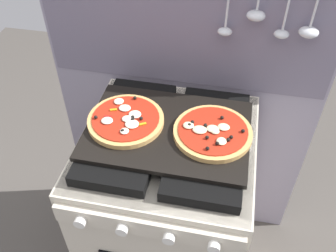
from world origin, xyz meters
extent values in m
cube|color=gray|center=(0.00, 0.34, 0.78)|extent=(1.10, 0.03, 1.55)
cube|color=slate|center=(0.00, 0.32, 1.15)|extent=(1.08, 0.00, 0.56)
ellipsoid|color=silver|center=(0.14, 0.29, 1.13)|extent=(0.05, 0.04, 0.03)
ellipsoid|color=silver|center=(0.23, 0.29, 1.20)|extent=(0.06, 0.05, 0.03)
ellipsoid|color=silver|center=(0.33, 0.29, 1.14)|extent=(0.05, 0.04, 0.03)
ellipsoid|color=silver|center=(0.41, 0.29, 1.16)|extent=(0.07, 0.06, 0.04)
cube|color=beige|center=(0.00, 0.00, 0.43)|extent=(0.60, 0.60, 0.86)
cube|color=black|center=(0.00, 0.00, 0.85)|extent=(0.59, 0.59, 0.01)
cube|color=black|center=(-0.14, 0.00, 0.88)|extent=(0.24, 0.51, 0.04)
cube|color=black|center=(0.14, 0.00, 0.88)|extent=(0.24, 0.51, 0.04)
cube|color=beige|center=(0.00, -0.31, 0.80)|extent=(0.58, 0.02, 0.07)
cylinder|color=silver|center=(-0.20, -0.33, 0.80)|extent=(0.04, 0.02, 0.04)
cylinder|color=silver|center=(-0.07, -0.33, 0.80)|extent=(0.04, 0.02, 0.04)
cylinder|color=silver|center=(0.07, -0.33, 0.80)|extent=(0.04, 0.02, 0.04)
cylinder|color=silver|center=(0.20, -0.33, 0.80)|extent=(0.04, 0.02, 0.04)
cube|color=black|center=(0.00, 0.00, 0.91)|extent=(0.54, 0.38, 0.02)
cylinder|color=tan|center=(-0.14, 0.00, 0.93)|extent=(0.26, 0.26, 0.02)
cylinder|color=#AD2614|center=(-0.14, 0.00, 0.94)|extent=(0.23, 0.23, 0.00)
ellipsoid|color=#F4EACC|center=(-0.13, -0.07, 0.94)|extent=(0.03, 0.03, 0.01)
ellipsoid|color=#F4EACC|center=(-0.11, -0.03, 0.94)|extent=(0.05, 0.04, 0.01)
ellipsoid|color=#F4EACC|center=(-0.14, -0.01, 0.94)|extent=(0.04, 0.03, 0.01)
ellipsoid|color=#F4EACC|center=(-0.12, 0.02, 0.94)|extent=(0.04, 0.04, 0.01)
ellipsoid|color=#F4EACC|center=(-0.16, 0.04, 0.94)|extent=(0.04, 0.04, 0.01)
ellipsoid|color=#F4EACC|center=(-0.20, -0.03, 0.94)|extent=(0.04, 0.04, 0.01)
ellipsoid|color=#F4EACC|center=(-0.19, 0.07, 0.94)|extent=(0.03, 0.03, 0.01)
cube|color=red|center=(-0.12, 0.02, 0.94)|extent=(0.02, 0.02, 0.00)
cube|color=gold|center=(-0.19, 0.03, 0.94)|extent=(0.03, 0.02, 0.00)
sphere|color=black|center=(-0.12, 0.00, 0.94)|extent=(0.01, 0.01, 0.01)
sphere|color=black|center=(-0.09, 0.00, 0.94)|extent=(0.01, 0.01, 0.01)
sphere|color=black|center=(-0.12, -0.01, 0.94)|extent=(0.01, 0.01, 0.01)
cube|color=red|center=(-0.20, -0.01, 0.94)|extent=(0.02, 0.01, 0.00)
cube|color=gold|center=(-0.08, -0.02, 0.94)|extent=(0.02, 0.02, 0.00)
sphere|color=black|center=(-0.24, -0.02, 0.94)|extent=(0.01, 0.01, 0.01)
sphere|color=black|center=(-0.14, 0.10, 0.94)|extent=(0.01, 0.01, 0.01)
cube|color=gold|center=(-0.12, 0.01, 0.94)|extent=(0.02, 0.03, 0.00)
sphere|color=black|center=(-0.13, -0.07, 0.94)|extent=(0.01, 0.01, 0.01)
cylinder|color=tan|center=(0.15, 0.00, 0.93)|extent=(0.26, 0.26, 0.02)
cylinder|color=#AD2614|center=(0.15, 0.00, 0.94)|extent=(0.23, 0.23, 0.00)
ellipsoid|color=beige|center=(0.16, -0.01, 0.94)|extent=(0.03, 0.03, 0.01)
ellipsoid|color=beige|center=(0.07, 0.00, 0.94)|extent=(0.04, 0.03, 0.01)
ellipsoid|color=beige|center=(0.18, 0.01, 0.94)|extent=(0.04, 0.03, 0.01)
ellipsoid|color=beige|center=(0.18, -0.05, 0.94)|extent=(0.03, 0.03, 0.01)
ellipsoid|color=beige|center=(0.11, -0.01, 0.94)|extent=(0.05, 0.04, 0.01)
ellipsoid|color=beige|center=(0.15, 0.00, 0.94)|extent=(0.04, 0.04, 0.01)
sphere|color=black|center=(0.12, 0.01, 0.94)|extent=(0.01, 0.01, 0.01)
sphere|color=black|center=(0.21, -0.03, 0.94)|extent=(0.01, 0.01, 0.01)
sphere|color=black|center=(0.17, -0.06, 0.94)|extent=(0.01, 0.01, 0.01)
sphere|color=black|center=(0.24, 0.01, 0.94)|extent=(0.01, 0.01, 0.01)
sphere|color=black|center=(0.14, -0.09, 0.94)|extent=(0.01, 0.01, 0.01)
sphere|color=black|center=(0.08, 0.02, 0.94)|extent=(0.01, 0.01, 0.01)
sphere|color=black|center=(0.13, -0.05, 0.94)|extent=(0.01, 0.01, 0.01)
sphere|color=black|center=(0.07, 0.00, 0.94)|extent=(0.01, 0.01, 0.01)
sphere|color=black|center=(0.17, 0.06, 0.94)|extent=(0.01, 0.01, 0.01)
sphere|color=black|center=(0.20, -0.04, 0.94)|extent=(0.01, 0.01, 0.01)
camera|label=1|loc=(0.18, -0.88, 1.77)|focal=40.05mm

